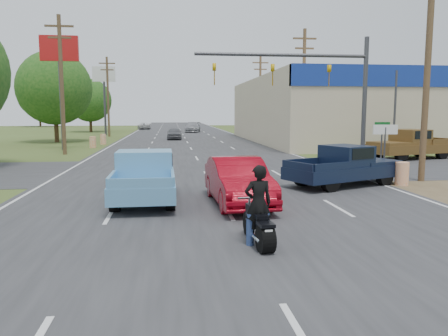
{
  "coord_description": "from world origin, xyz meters",
  "views": [
    {
      "loc": [
        -1.76,
        -5.28,
        3.09
      ],
      "look_at": [
        -0.04,
        8.64,
        1.3
      ],
      "focal_mm": 35.0,
      "sensor_mm": 36.0,
      "label": 1
    }
  ],
  "objects": [
    {
      "name": "main_road",
      "position": [
        0.0,
        40.0,
        0.01
      ],
      "size": [
        15.0,
        180.0,
        0.02
      ],
      "primitive_type": "cube",
      "color": "#2D2D30",
      "rests_on": "ground"
    },
    {
      "name": "cross_road",
      "position": [
        0.0,
        18.0,
        0.01
      ],
      "size": [
        120.0,
        10.0,
        0.02
      ],
      "primitive_type": "cube",
      "color": "#2D2D30",
      "rests_on": "ground"
    },
    {
      "name": "utility_pole_1",
      "position": [
        9.5,
        13.0,
        5.32
      ],
      "size": [
        2.0,
        0.28,
        10.0
      ],
      "color": "#4C3823",
      "rests_on": "ground"
    },
    {
      "name": "utility_pole_2",
      "position": [
        9.5,
        31.0,
        5.32
      ],
      "size": [
        2.0,
        0.28,
        10.0
      ],
      "color": "#4C3823",
      "rests_on": "ground"
    },
    {
      "name": "utility_pole_3",
      "position": [
        9.5,
        49.0,
        5.32
      ],
      "size": [
        2.0,
        0.28,
        10.0
      ],
      "color": "#4C3823",
      "rests_on": "ground"
    },
    {
      "name": "utility_pole_5",
      "position": [
        -9.5,
        28.0,
        5.32
      ],
      "size": [
        2.0,
        0.28,
        10.0
      ],
      "color": "#4C3823",
      "rests_on": "ground"
    },
    {
      "name": "utility_pole_6",
      "position": [
        -9.5,
        52.0,
        5.32
      ],
      "size": [
        2.0,
        0.28,
        10.0
      ],
      "color": "#4C3823",
      "rests_on": "ground"
    },
    {
      "name": "tree_1",
      "position": [
        -13.5,
        42.0,
        5.57
      ],
      "size": [
        7.56,
        7.56,
        9.36
      ],
      "color": "#422D19",
      "rests_on": "ground"
    },
    {
      "name": "tree_2",
      "position": [
        -14.2,
        66.0,
        4.95
      ],
      "size": [
        6.72,
        6.72,
        8.32
      ],
      "color": "#422D19",
      "rests_on": "ground"
    },
    {
      "name": "tree_5",
      "position": [
        30.0,
        95.0,
        5.88
      ],
      "size": [
        7.98,
        7.98,
        9.88
      ],
      "color": "#422D19",
      "rests_on": "ground"
    },
    {
      "name": "tree_6",
      "position": [
        -30.0,
        95.0,
        6.51
      ],
      "size": [
        8.82,
        8.82,
        10.92
      ],
      "color": "#422D19",
      "rests_on": "ground"
    },
    {
      "name": "barrel_0",
      "position": [
        8.0,
        12.0,
        0.5
      ],
      "size": [
        0.56,
        0.56,
        1.0
      ],
      "primitive_type": "cylinder",
      "color": "orange",
      "rests_on": "ground"
    },
    {
      "name": "barrel_1",
      "position": [
        8.4,
        20.5,
        0.5
      ],
      "size": [
        0.56,
        0.56,
        1.0
      ],
      "primitive_type": "cylinder",
      "color": "orange",
      "rests_on": "ground"
    },
    {
      "name": "barrel_2",
      "position": [
        -8.5,
        34.0,
        0.5
      ],
      "size": [
        0.56,
        0.56,
        1.0
      ],
      "primitive_type": "cylinder",
      "color": "orange",
      "rests_on": "ground"
    },
    {
      "name": "barrel_3",
      "position": [
        -8.2,
        38.0,
        0.5
      ],
      "size": [
        0.56,
        0.56,
        1.0
      ],
      "primitive_type": "cylinder",
      "color": "orange",
      "rests_on": "ground"
    },
    {
      "name": "pole_sign_left_near",
      "position": [
        -10.5,
        32.0,
        7.17
      ],
      "size": [
        3.0,
        0.35,
        9.2
      ],
      "color": "#3F3F44",
      "rests_on": "ground"
    },
    {
      "name": "pole_sign_left_far",
      "position": [
        -10.5,
        56.0,
        7.17
      ],
      "size": [
        3.0,
        0.35,
        9.2
      ],
      "color": "#3F3F44",
      "rests_on": "ground"
    },
    {
      "name": "lane_sign",
      "position": [
        8.2,
        14.0,
        1.9
      ],
      "size": [
        1.2,
        0.08,
        2.52
      ],
      "color": "#3F3F44",
      "rests_on": "ground"
    },
    {
      "name": "street_name_sign",
      "position": [
        8.8,
        15.5,
        1.61
      ],
      "size": [
        0.8,
        0.08,
        2.61
      ],
      "color": "#3F3F44",
      "rests_on": "ground"
    },
    {
      "name": "signal_mast",
      "position": [
        5.82,
        17.0,
        4.8
      ],
      "size": [
        9.12,
        0.4,
        7.0
      ],
      "color": "#3F3F44",
      "rests_on": "ground"
    },
    {
      "name": "red_convertible",
      "position": [
        0.49,
        9.04,
        0.78
      ],
      "size": [
        1.91,
        4.83,
        1.57
      ],
      "primitive_type": "imported",
      "rotation": [
        0.0,
        0.0,
        0.05
      ],
      "color": "maroon",
      "rests_on": "ground"
    },
    {
      "name": "motorcycle",
      "position": [
        0.24,
        4.4,
        0.46
      ],
      "size": [
        0.62,
        2.03,
        1.03
      ],
      "rotation": [
        0.0,
        0.0,
        0.1
      ],
      "color": "black",
      "rests_on": "ground"
    },
    {
      "name": "rider",
      "position": [
        0.24,
        4.44,
        0.9
      ],
      "size": [
        0.7,
        0.49,
        1.8
      ],
      "primitive_type": "imported",
      "rotation": [
        0.0,
        0.0,
        3.24
      ],
      "color": "black",
      "rests_on": "ground"
    },
    {
      "name": "blue_pickup",
      "position": [
        -2.66,
        10.14,
        0.89
      ],
      "size": [
        2.1,
        5.34,
        1.76
      ],
      "rotation": [
        0.0,
        0.0,
        0.01
      ],
      "color": "black",
      "rests_on": "ground"
    },
    {
      "name": "navy_pickup",
      "position": [
        5.62,
        12.24,
        0.86
      ],
      "size": [
        5.52,
        3.85,
        1.71
      ],
      "rotation": [
        0.0,
        0.0,
        -1.17
      ],
      "color": "black",
      "rests_on": "ground"
    },
    {
      "name": "brown_pickup",
      "position": [
        14.05,
        21.96,
        0.99
      ],
      "size": [
        6.34,
        3.88,
        1.97
      ],
      "rotation": [
        0.0,
        0.0,
        1.86
      ],
      "color": "black",
      "rests_on": "ground"
    },
    {
      "name": "distant_car_grey",
      "position": [
        -1.27,
        45.01,
        0.69
      ],
      "size": [
        1.74,
        4.12,
        1.39
      ],
      "primitive_type": "imported",
      "rotation": [
        0.0,
        0.0,
        -0.03
      ],
      "color": "#5E5F63",
      "rests_on": "ground"
    },
    {
      "name": "distant_car_silver",
      "position": [
        1.77,
        63.28,
        0.79
      ],
      "size": [
        2.9,
        5.66,
        1.57
      ],
      "primitive_type": "imported",
      "rotation": [
        0.0,
        0.0,
        -0.13
      ],
      "color": "#9A9B9F",
      "rests_on": "ground"
    },
    {
      "name": "distant_car_white",
      "position": [
        -6.5,
        75.76,
        0.6
      ],
      "size": [
        2.67,
        4.58,
        1.2
      ],
      "primitive_type": "imported",
      "rotation": [
        0.0,
        0.0,
        3.31
      ],
      "color": "#B8B8B8",
      "rests_on": "ground"
    }
  ]
}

